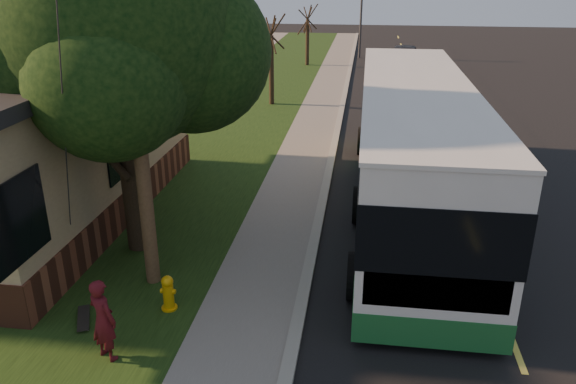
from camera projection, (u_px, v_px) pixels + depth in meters
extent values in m
plane|color=black|center=(298.00, 322.00, 10.93)|extent=(120.00, 120.00, 0.00)
cube|color=black|center=(446.00, 164.00, 19.61)|extent=(8.00, 80.00, 0.01)
cube|color=gray|center=(332.00, 158.00, 20.10)|extent=(0.25, 80.00, 0.12)
cube|color=slate|center=(304.00, 157.00, 20.23)|extent=(2.00, 80.00, 0.08)
cube|color=black|center=(210.00, 153.00, 20.68)|extent=(5.00, 80.00, 0.07)
cylinder|color=#DBA00B|center=(169.00, 297.00, 11.13)|extent=(0.22, 0.22, 0.55)
sphere|color=#DBA00B|center=(167.00, 282.00, 11.00)|extent=(0.24, 0.24, 0.24)
cylinder|color=#DBA00B|center=(168.00, 291.00, 11.09)|extent=(0.30, 0.10, 0.10)
cylinder|color=#DBA00B|center=(168.00, 291.00, 11.09)|extent=(0.10, 0.18, 0.10)
cylinder|color=#DBA00B|center=(170.00, 307.00, 11.23)|extent=(0.32, 0.32, 0.04)
cylinder|color=#473321|center=(132.00, 73.00, 10.56)|extent=(0.30, 0.30, 9.00)
cylinder|color=#2D2D30|center=(64.00, 126.00, 9.95)|extent=(2.52, 3.21, 7.60)
cylinder|color=black|center=(132.00, 169.00, 12.99)|extent=(0.56, 0.56, 4.00)
sphere|color=black|center=(116.00, 26.00, 11.79)|extent=(5.20, 5.20, 5.20)
sphere|color=black|center=(191.00, 52.00, 12.39)|extent=(3.60, 3.60, 3.60)
sphere|color=black|center=(55.00, 42.00, 11.68)|extent=(3.80, 3.80, 3.80)
sphere|color=black|center=(108.00, 81.00, 10.89)|extent=(3.20, 3.20, 3.20)
sphere|color=black|center=(115.00, 2.00, 13.00)|extent=(3.40, 3.40, 3.40)
cylinder|color=black|center=(271.00, 70.00, 27.27)|extent=(0.24, 0.24, 3.30)
cylinder|color=black|center=(271.00, 35.00, 26.65)|extent=(1.38, 0.57, 2.01)
cylinder|color=black|center=(271.00, 35.00, 26.65)|extent=(0.74, 1.21, 1.58)
cylinder|color=black|center=(271.00, 35.00, 26.65)|extent=(0.65, 1.05, 1.95)
cylinder|color=black|center=(271.00, 35.00, 26.65)|extent=(1.28, 0.53, 1.33)
cylinder|color=black|center=(271.00, 35.00, 26.65)|extent=(0.75, 1.21, 1.70)
cylinder|color=black|center=(307.00, 42.00, 38.28)|extent=(0.24, 0.24, 3.03)
cylinder|color=black|center=(308.00, 19.00, 37.71)|extent=(1.38, 0.57, 2.01)
cylinder|color=black|center=(308.00, 19.00, 37.71)|extent=(0.74, 1.21, 1.58)
cylinder|color=black|center=(308.00, 19.00, 37.71)|extent=(0.65, 1.05, 1.95)
cylinder|color=black|center=(308.00, 19.00, 37.71)|extent=(1.28, 0.53, 1.33)
cylinder|color=black|center=(308.00, 19.00, 37.71)|extent=(0.75, 1.21, 1.70)
cylinder|color=#2D2D30|center=(361.00, 20.00, 41.07)|extent=(0.16, 0.16, 5.50)
cube|color=silver|center=(413.00, 140.00, 15.25)|extent=(2.76, 13.23, 2.98)
cube|color=#1B5F2B|center=(408.00, 193.00, 15.83)|extent=(2.78, 13.25, 0.61)
cube|color=black|center=(414.00, 132.00, 15.17)|extent=(2.80, 13.27, 1.21)
cube|color=black|center=(439.00, 264.00, 9.27)|extent=(2.46, 0.06, 1.76)
cube|color=yellow|center=(449.00, 179.00, 8.72)|extent=(1.76, 0.06, 0.39)
cube|color=#FFF2CC|center=(384.00, 324.00, 9.84)|extent=(0.28, 0.04, 0.17)
cube|color=#FFF2CC|center=(481.00, 332.00, 9.63)|extent=(0.28, 0.04, 0.17)
cube|color=silver|center=(418.00, 85.00, 14.69)|extent=(2.81, 13.28, 0.08)
cylinder|color=black|center=(355.00, 276.00, 11.55)|extent=(0.31, 1.01, 1.01)
cylinder|color=black|center=(493.00, 286.00, 11.20)|extent=(0.31, 1.01, 1.01)
cylinder|color=black|center=(359.00, 205.00, 14.99)|extent=(0.31, 1.01, 1.01)
cylinder|color=black|center=(465.00, 211.00, 14.64)|extent=(0.31, 1.01, 1.01)
cylinder|color=black|center=(362.00, 141.00, 20.46)|extent=(0.31, 1.01, 1.01)
cylinder|color=black|center=(439.00, 144.00, 20.11)|extent=(0.31, 1.01, 1.01)
imported|color=#480E15|center=(103.00, 320.00, 9.56)|extent=(0.67, 0.59, 1.54)
cube|color=black|center=(83.00, 318.00, 10.81)|extent=(0.58, 0.88, 0.02)
cylinder|color=silver|center=(83.00, 329.00, 10.56)|extent=(0.20, 0.13, 0.05)
cylinder|color=silver|center=(84.00, 311.00, 11.10)|extent=(0.20, 0.13, 0.05)
imported|color=black|center=(404.00, 58.00, 36.66)|extent=(2.52, 5.14, 1.69)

